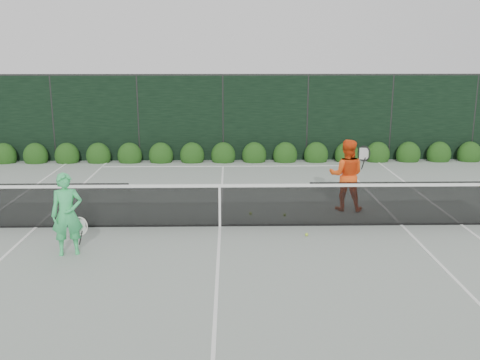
{
  "coord_description": "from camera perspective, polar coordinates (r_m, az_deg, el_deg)",
  "views": [
    {
      "loc": [
        0.23,
        -11.44,
        3.85
      ],
      "look_at": [
        0.46,
        0.3,
        1.0
      ],
      "focal_mm": 40.0,
      "sensor_mm": 36.0,
      "label": 1
    }
  ],
  "objects": [
    {
      "name": "court_lines",
      "position": [
        12.07,
        -2.16,
        -4.94
      ],
      "size": [
        11.03,
        23.83,
        0.01
      ],
      "color": "white",
      "rests_on": "ground"
    },
    {
      "name": "tennis_net",
      "position": [
        11.92,
        -2.3,
        -2.54
      ],
      "size": [
        12.9,
        0.1,
        1.07
      ],
      "color": "black",
      "rests_on": "ground"
    },
    {
      "name": "player_man",
      "position": [
        13.34,
        11.29,
        0.52
      ],
      "size": [
        0.99,
        0.84,
        1.76
      ],
      "rotation": [
        0.0,
        0.0,
        2.92
      ],
      "color": "#FF5115",
      "rests_on": "ground"
    },
    {
      "name": "windscreen_fence",
      "position": [
        9.04,
        -2.53,
        -1.35
      ],
      "size": [
        32.0,
        21.07,
        3.06
      ],
      "color": "black",
      "rests_on": "ground"
    },
    {
      "name": "ground",
      "position": [
        12.07,
        -2.16,
        -4.96
      ],
      "size": [
        80.0,
        80.0,
        0.0
      ],
      "primitive_type": "plane",
      "color": "gray",
      "rests_on": "ground"
    },
    {
      "name": "tennis_balls",
      "position": [
        12.4,
        4.24,
        -4.32
      ],
      "size": [
        1.21,
        1.61,
        0.07
      ],
      "color": "#B7E532",
      "rests_on": "ground"
    },
    {
      "name": "hedge_row",
      "position": [
        18.94,
        -1.8,
        2.64
      ],
      "size": [
        31.66,
        0.65,
        0.94
      ],
      "color": "#163C10",
      "rests_on": "ground"
    },
    {
      "name": "player_woman",
      "position": [
        10.76,
        -17.96,
        -3.5
      ],
      "size": [
        0.69,
        0.53,
        1.61
      ],
      "rotation": [
        0.0,
        0.0,
        0.27
      ],
      "color": "#3CCF6F",
      "rests_on": "ground"
    }
  ]
}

